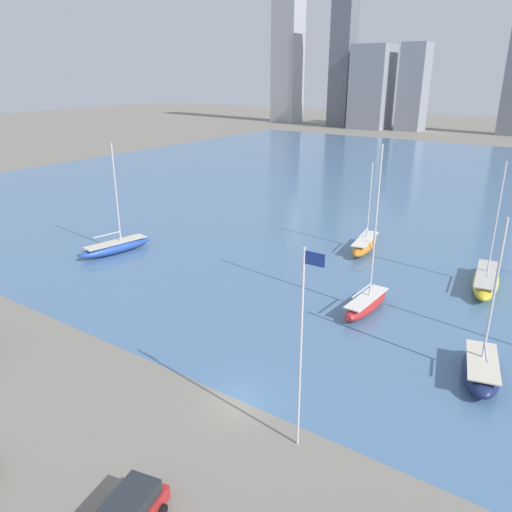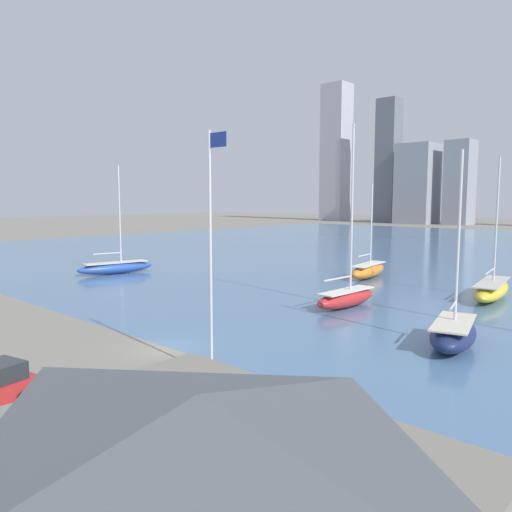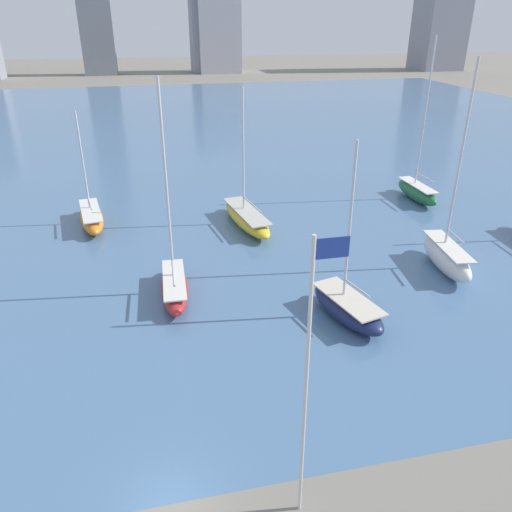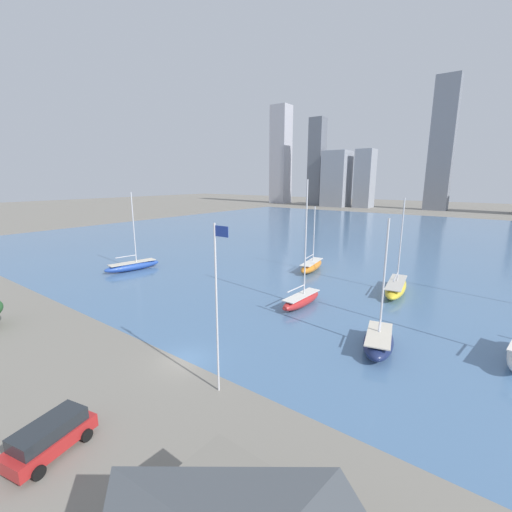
{
  "view_description": "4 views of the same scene",
  "coord_description": "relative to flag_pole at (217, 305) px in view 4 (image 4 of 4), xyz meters",
  "views": [
    {
      "loc": [
        16.59,
        -21.97,
        20.3
      ],
      "look_at": [
        -5.81,
        10.2,
        5.86
      ],
      "focal_mm": 35.0,
      "sensor_mm": 36.0,
      "label": 1
    },
    {
      "loc": [
        23.34,
        -17.89,
        8.74
      ],
      "look_at": [
        -5.55,
        13.72,
        3.98
      ],
      "focal_mm": 35.0,
      "sensor_mm": 36.0,
      "label": 2
    },
    {
      "loc": [
        0.39,
        -14.42,
        18.06
      ],
      "look_at": [
        7.92,
        18.8,
        1.64
      ],
      "focal_mm": 35.0,
      "sensor_mm": 36.0,
      "label": 3
    },
    {
      "loc": [
        20.48,
        -17.27,
        14.85
      ],
      "look_at": [
        -7.33,
        19.77,
        4.46
      ],
      "focal_mm": 24.0,
      "sensor_mm": 36.0,
      "label": 4
    }
  ],
  "objects": [
    {
      "name": "harbor_water",
      "position": [
        -5.22,
        71.33,
        -6.55
      ],
      "size": [
        180.0,
        140.0,
        0.0
      ],
      "color": "#4C7099",
      "rests_on": "ground_plane"
    },
    {
      "name": "flag_pole",
      "position": [
        0.0,
        0.0,
        0.0
      ],
      "size": [
        1.24,
        0.14,
        12.12
      ],
      "color": "silver",
      "rests_on": "ground_plane"
    },
    {
      "name": "parked_suv_red",
      "position": [
        -3.53,
        -9.81,
        -5.52
      ],
      "size": [
        2.99,
        4.92,
        1.91
      ],
      "rotation": [
        0.0,
        0.0,
        0.22
      ],
      "color": "#B22323",
      "rests_on": "ground_plane"
    },
    {
      "name": "sailboat_yellow",
      "position": [
        4.05,
        30.09,
        -5.68
      ],
      "size": [
        3.87,
        10.28,
        12.57
      ],
      "rotation": [
        0.0,
        0.0,
        0.15
      ],
      "color": "yellow",
      "rests_on": "harbor_water"
    },
    {
      "name": "sailboat_red",
      "position": [
        -3.64,
        18.29,
        -5.65
      ],
      "size": [
        2.17,
        7.55,
        14.87
      ],
      "rotation": [
        0.0,
        0.0,
        -0.04
      ],
      "color": "#B72828",
      "rests_on": "harbor_water"
    },
    {
      "name": "sailboat_navy",
      "position": [
        7.21,
        12.87,
        -5.66
      ],
      "size": [
        4.08,
        7.17,
        11.71
      ],
      "rotation": [
        0.0,
        0.0,
        0.24
      ],
      "color": "#19234C",
      "rests_on": "harbor_water"
    },
    {
      "name": "sailboat_blue",
      "position": [
        -34.45,
        15.94,
        -5.74
      ],
      "size": [
        3.8,
        9.51,
        12.88
      ],
      "rotation": [
        0.0,
        0.0,
        -0.18
      ],
      "color": "#284CA8",
      "rests_on": "harbor_water"
    },
    {
      "name": "sailboat_orange",
      "position": [
        -10.29,
        33.44,
        -5.66
      ],
      "size": [
        3.25,
        8.47,
        10.63
      ],
      "rotation": [
        0.0,
        0.0,
        0.15
      ],
      "color": "orange",
      "rests_on": "harbor_water"
    },
    {
      "name": "distant_city_skyline",
      "position": [
        -6.49,
        170.12,
        14.97
      ],
      "size": [
        224.01,
        23.22,
        61.9
      ],
      "color": "#A8A8B2",
      "rests_on": "ground_plane"
    },
    {
      "name": "ground_plane",
      "position": [
        -5.22,
        1.33,
        -6.55
      ],
      "size": [
        500.0,
        500.0,
        0.0
      ],
      "primitive_type": "plane",
      "color": "gray"
    }
  ]
}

